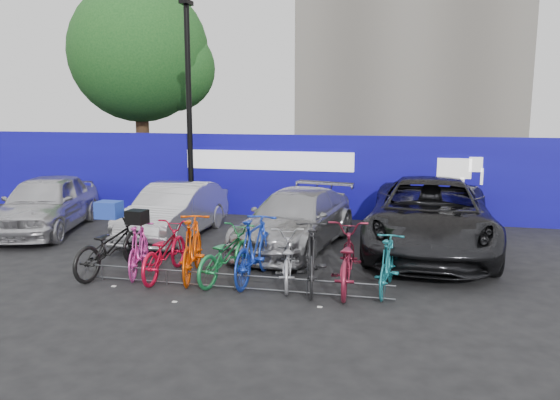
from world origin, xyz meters
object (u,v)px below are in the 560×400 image
(bike_6, at_px, (287,259))
(bike_2, at_px, (164,251))
(car_1, at_px, (175,211))
(bike_7, at_px, (311,256))
(car_3, at_px, (430,215))
(bike_5, at_px, (255,249))
(bike_1, at_px, (139,249))
(lamppost, at_px, (189,104))
(bike_rack, at_px, (235,281))
(bike_9, at_px, (387,264))
(car_2, at_px, (296,219))
(bike_8, at_px, (346,259))
(bike_4, at_px, (226,254))
(bike_0, at_px, (111,245))
(tree, at_px, (146,56))
(bike_3, at_px, (192,247))
(car_0, at_px, (46,203))

(bike_6, bearing_deg, bike_2, -8.66)
(car_1, xyz_separation_m, bike_7, (3.93, -3.06, -0.07))
(car_3, height_order, bike_5, car_3)
(bike_1, height_order, bike_2, same)
(lamppost, distance_m, bike_1, 6.27)
(bike_rack, xyz_separation_m, car_1, (-2.63, 3.46, 0.50))
(bike_9, bearing_deg, bike_rack, 16.92)
(car_2, height_order, bike_2, car_2)
(bike_5, relative_size, bike_8, 0.97)
(bike_7, xyz_separation_m, bike_9, (1.33, 0.10, -0.09))
(bike_4, xyz_separation_m, bike_7, (1.64, -0.12, 0.09))
(bike_4, height_order, bike_8, bike_8)
(bike_2, relative_size, bike_4, 1.02)
(bike_0, distance_m, bike_4, 2.32)
(lamppost, xyz_separation_m, car_1, (0.57, -2.54, -2.61))
(car_2, height_order, bike_9, car_2)
(tree, xyz_separation_m, car_1, (4.15, -7.20, -4.41))
(lamppost, relative_size, bike_9, 3.65)
(lamppost, xyz_separation_m, bike_2, (1.66, -5.54, -2.77))
(bike_7, bearing_deg, bike_3, -12.64)
(car_0, xyz_separation_m, bike_2, (4.60, -2.87, -0.24))
(bike_7, relative_size, bike_9, 1.17)
(car_2, bearing_deg, bike_3, -107.81)
(car_1, bearing_deg, bike_4, -50.67)
(car_3, bearing_deg, bike_3, -143.74)
(car_0, height_order, car_2, car_0)
(bike_0, xyz_separation_m, bike_5, (2.87, 0.12, 0.07))
(tree, distance_m, bike_5, 13.05)
(tree, relative_size, bike_5, 3.82)
(bike_rack, xyz_separation_m, bike_3, (-0.99, 0.51, 0.43))
(car_3, xyz_separation_m, bike_2, (-5.02, -3.09, -0.30))
(car_3, height_order, bike_6, car_3)
(bike_5, bearing_deg, car_3, -133.38)
(bike_0, xyz_separation_m, bike_6, (3.48, 0.10, -0.08))
(car_3, height_order, bike_0, car_3)
(lamppost, xyz_separation_m, bike_9, (5.83, -5.50, -2.77))
(car_1, bearing_deg, car_2, -3.13)
(car_1, xyz_separation_m, bike_4, (2.29, -2.94, -0.17))
(bike_6, bearing_deg, bike_7, 151.70)
(bike_0, relative_size, bike_7, 1.06)
(bike_2, xyz_separation_m, bike_7, (2.85, -0.06, 0.09))
(bike_1, height_order, bike_8, bike_8)
(tree, bearing_deg, bike_5, -55.29)
(tree, bearing_deg, bike_7, -51.77)
(tree, relative_size, bike_7, 3.98)
(car_3, distance_m, bike_7, 3.83)
(bike_2, bearing_deg, bike_3, -175.35)
(lamppost, relative_size, car_3, 1.06)
(lamppost, bearing_deg, bike_4, -62.39)
(car_2, relative_size, bike_5, 2.20)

